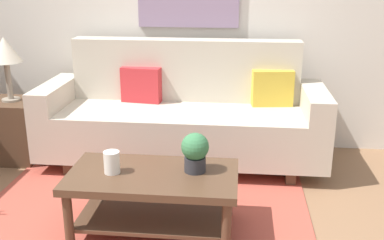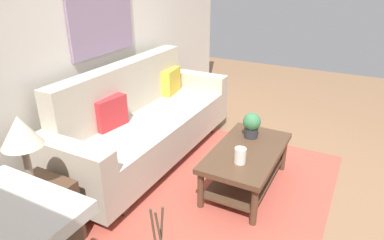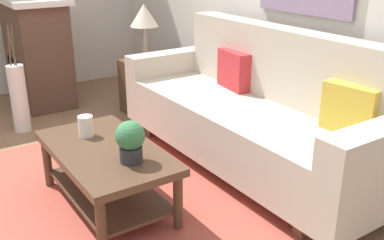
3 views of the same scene
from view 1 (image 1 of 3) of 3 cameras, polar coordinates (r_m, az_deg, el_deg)
wall_back at (r=4.49m, az=-2.47°, el=13.90°), size 5.79×0.10×2.70m
area_rug at (r=3.35m, az=-6.28°, el=-12.03°), size 2.38×1.90×0.01m
couch at (r=4.12m, az=-1.17°, el=0.48°), size 2.48×0.84×1.08m
throw_pillow_crimson at (r=4.24m, az=-6.29°, el=4.36°), size 0.37×0.17×0.32m
throw_pillow_mustard at (r=4.15m, az=9.92°, el=3.91°), size 0.37×0.17×0.32m
coffee_table at (r=3.05m, az=-4.84°, el=-8.52°), size 1.10×0.60×0.43m
tabletop_vase at (r=3.01m, az=-9.90°, el=-5.17°), size 0.10×0.10×0.15m
potted_plant_tabletop at (r=2.96m, az=0.38°, el=-3.86°), size 0.18×0.18×0.26m
side_table at (r=4.52m, az=-21.06°, el=-1.17°), size 0.44×0.44×0.56m
table_lamp at (r=4.35m, az=-22.12°, el=7.74°), size 0.28×0.28×0.57m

